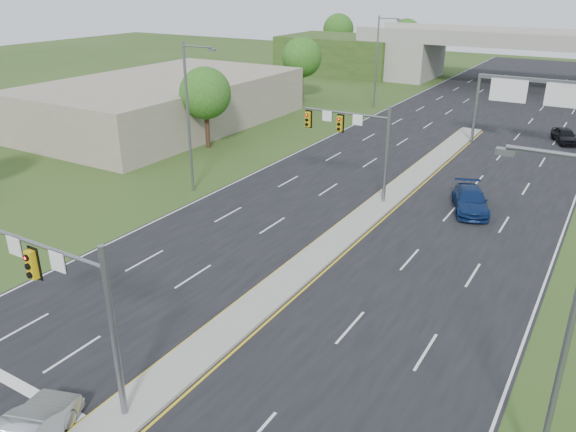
# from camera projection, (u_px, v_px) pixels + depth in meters

# --- Properties ---
(ground) EXTENTS (240.00, 240.00, 0.00)m
(ground) POSITION_uv_depth(u_px,v_px,m) (125.00, 416.00, 20.77)
(ground) COLOR #2B4518
(ground) RESTS_ON ground
(road) EXTENTS (24.00, 160.00, 0.02)m
(road) POSITION_uv_depth(u_px,v_px,m) (427.00, 167.00, 48.38)
(road) COLOR black
(road) RESTS_ON ground
(median) EXTENTS (2.00, 54.00, 0.16)m
(median) POSITION_uv_depth(u_px,v_px,m) (372.00, 211.00, 38.88)
(median) COLOR gray
(median) RESTS_ON road
(lane_markings) EXTENTS (23.72, 160.00, 0.01)m
(lane_markings) POSITION_uv_depth(u_px,v_px,m) (395.00, 186.00, 43.86)
(lane_markings) COLOR gold
(lane_markings) RESTS_ON road
(signal_mast_near) EXTENTS (6.62, 0.60, 7.00)m
(signal_mast_near) POSITION_uv_depth(u_px,v_px,m) (63.00, 290.00, 19.95)
(signal_mast_near) COLOR slate
(signal_mast_near) RESTS_ON ground
(signal_mast_far) EXTENTS (6.62, 0.60, 7.00)m
(signal_mast_far) POSITION_uv_depth(u_px,v_px,m) (357.00, 136.00, 39.68)
(signal_mast_far) COLOR slate
(signal_mast_far) RESTS_ON ground
(sign_gantry) EXTENTS (11.58, 0.44, 6.67)m
(sign_gantry) POSITION_uv_depth(u_px,v_px,m) (539.00, 95.00, 51.00)
(sign_gantry) COLOR slate
(sign_gantry) RESTS_ON ground
(overpass) EXTENTS (80.00, 14.00, 8.10)m
(overpass) POSITION_uv_depth(u_px,v_px,m) (527.00, 63.00, 82.50)
(overpass) COLOR gray
(overpass) RESTS_ON ground
(lightpole_l_mid) EXTENTS (2.85, 0.25, 11.00)m
(lightpole_l_mid) POSITION_uv_depth(u_px,v_px,m) (190.00, 112.00, 40.50)
(lightpole_l_mid) COLOR slate
(lightpole_l_mid) RESTS_ON ground
(lightpole_l_far) EXTENTS (2.85, 0.25, 11.00)m
(lightpole_l_far) POSITION_uv_depth(u_px,v_px,m) (378.00, 58.00, 68.11)
(lightpole_l_far) COLOR slate
(lightpole_l_far) RESTS_ON ground
(lightpole_r_near) EXTENTS (2.85, 0.25, 11.00)m
(lightpole_r_near) POSITION_uv_depth(u_px,v_px,m) (565.00, 314.00, 16.02)
(lightpole_r_near) COLOR slate
(lightpole_r_near) RESTS_ON ground
(tree_l_near) EXTENTS (4.80, 4.80, 7.60)m
(tree_l_near) POSITION_uv_depth(u_px,v_px,m) (205.00, 93.00, 51.94)
(tree_l_near) COLOR #382316
(tree_l_near) RESTS_ON ground
(tree_l_mid) EXTENTS (5.20, 5.20, 8.12)m
(tree_l_mid) POSITION_uv_depth(u_px,v_px,m) (302.00, 57.00, 73.44)
(tree_l_mid) COLOR #382316
(tree_l_mid) RESTS_ON ground
(tree_back_a) EXTENTS (6.00, 6.00, 8.85)m
(tree_back_a) POSITION_uv_depth(u_px,v_px,m) (338.00, 29.00, 110.74)
(tree_back_a) COLOR #382316
(tree_back_a) RESTS_ON ground
(tree_back_b) EXTENTS (5.60, 5.60, 8.32)m
(tree_back_b) POSITION_uv_depth(u_px,v_px,m) (406.00, 34.00, 104.21)
(tree_back_b) COLOR #382316
(tree_back_b) RESTS_ON ground
(commercial_building) EXTENTS (18.00, 30.00, 5.00)m
(commercial_building) POSITION_uv_depth(u_px,v_px,m) (164.00, 102.00, 61.68)
(commercial_building) COLOR gray
(commercial_building) RESTS_ON ground
(car_far_b) EXTENTS (3.89, 5.70, 1.53)m
(car_far_b) POSITION_uv_depth(u_px,v_px,m) (470.00, 200.00, 38.89)
(car_far_b) COLOR #0C204C
(car_far_b) RESTS_ON road
(car_far_c) EXTENTS (3.27, 4.59, 1.45)m
(car_far_c) POSITION_uv_depth(u_px,v_px,m) (565.00, 135.00, 55.21)
(car_far_c) COLOR black
(car_far_c) RESTS_ON road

